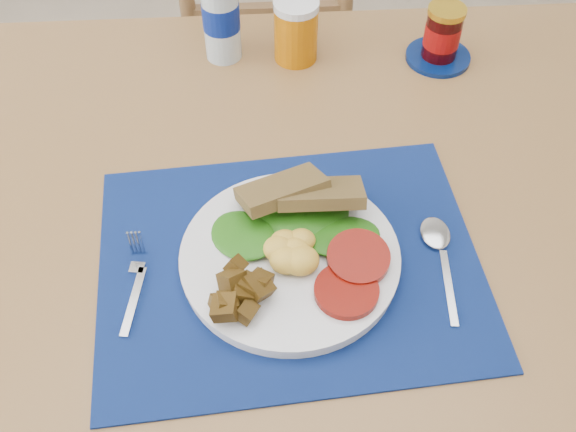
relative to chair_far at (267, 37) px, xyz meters
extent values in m
cube|color=brown|center=(0.06, -0.67, 0.19)|extent=(1.40, 0.90, 0.04)
cylinder|color=brown|center=(-0.58, -0.28, -0.19)|extent=(0.06, 0.06, 0.71)
cylinder|color=brown|center=(0.70, -0.28, -0.19)|extent=(0.06, 0.06, 0.71)
cube|color=brown|center=(0.00, 0.07, -0.14)|extent=(0.39, 0.37, 0.04)
cylinder|color=brown|center=(0.17, 0.22, -0.35)|extent=(0.03, 0.03, 0.38)
cylinder|color=brown|center=(-0.17, 0.22, -0.35)|extent=(0.03, 0.03, 0.38)
cylinder|color=brown|center=(0.17, -0.09, -0.35)|extent=(0.03, 0.03, 0.38)
cylinder|color=brown|center=(-0.17, -0.09, -0.35)|extent=(0.03, 0.03, 0.38)
cube|color=black|center=(0.00, -0.82, 0.21)|extent=(0.54, 0.44, 0.00)
cylinder|color=silver|center=(0.00, -0.82, 0.22)|extent=(0.29, 0.29, 0.02)
ellipsoid|color=gold|center=(0.01, -0.83, 0.25)|extent=(0.07, 0.06, 0.03)
cylinder|color=maroon|center=(0.08, -0.86, 0.24)|extent=(0.08, 0.08, 0.01)
ellipsoid|color=#0B3907|center=(0.01, -0.78, 0.24)|extent=(0.16, 0.09, 0.01)
cube|color=olive|center=(0.02, -0.74, 0.26)|extent=(0.13, 0.10, 0.04)
cube|color=#B2B5BA|center=(-0.20, -0.87, 0.21)|extent=(0.03, 0.11, 0.00)
cube|color=#B2B5BA|center=(-0.20, -0.80, 0.21)|extent=(0.03, 0.06, 0.00)
cube|color=#B2B5BA|center=(0.21, -0.87, 0.21)|extent=(0.02, 0.12, 0.00)
ellipsoid|color=#B2B5BA|center=(0.21, -0.79, 0.21)|extent=(0.04, 0.06, 0.01)
cylinder|color=#ADBFCC|center=(-0.09, -0.35, 0.29)|extent=(0.06, 0.06, 0.16)
cylinder|color=navy|center=(-0.09, -0.35, 0.29)|extent=(0.06, 0.06, 0.05)
cylinder|color=#B76104|center=(0.04, -0.36, 0.26)|extent=(0.08, 0.08, 0.11)
cylinder|color=#04174B|center=(0.30, -0.38, 0.21)|extent=(0.11, 0.11, 0.01)
cylinder|color=black|center=(0.30, -0.38, 0.26)|extent=(0.06, 0.06, 0.08)
cylinder|color=maroon|center=(0.30, -0.38, 0.26)|extent=(0.06, 0.06, 0.04)
cylinder|color=gold|center=(0.30, -0.38, 0.31)|extent=(0.07, 0.07, 0.01)
camera|label=1|loc=(-0.03, -1.36, 0.95)|focal=42.00mm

